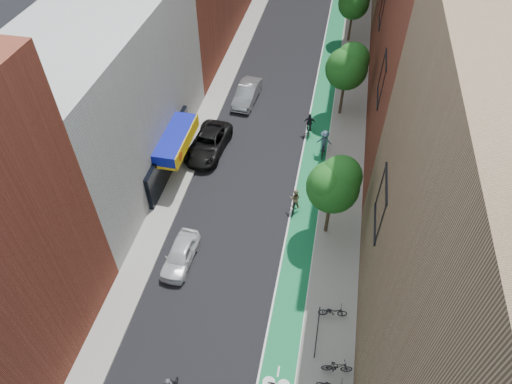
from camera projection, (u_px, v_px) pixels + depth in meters
The scene contains 17 objects.
ground at pixel (209, 352), 25.43m from camera, with size 160.00×160.00×0.00m, color black.
bike_lane at pixel (324, 100), 42.76m from camera, with size 2.00×68.00×0.01m, color #12663F.
sidewalk_left at pixel (220, 88), 44.08m from camera, with size 2.00×68.00×0.15m, color gray.
sidewalk_right at pixel (351, 102), 42.37m from camera, with size 3.00×68.00×0.15m, color gray.
building_left_white at pixel (105, 100), 32.29m from camera, with size 8.00×20.00×12.00m, color silver.
building_right_near_tan at pixel (487, 263), 18.75m from camera, with size 8.00×20.00×18.00m, color #8C6B4C.
tree_near at pixel (334, 184), 28.23m from camera, with size 3.40×3.36×6.42m.
tree_mid at pixel (347, 66), 37.69m from camera, with size 3.55×3.53×6.74m.
tree_far at pixel (355, 1), 47.60m from camera, with size 3.30×3.25×6.21m.
parked_car_white at pixel (180, 255), 29.31m from camera, with size 1.63×4.06×1.38m, color silver.
parked_car_black at pixel (208, 143), 37.02m from camera, with size 2.65×5.75×1.60m, color black.
parked_car_silver at pixel (247, 93), 42.10m from camera, with size 1.70×4.88×1.61m, color gray.
cyclist_lane_near at pixel (295, 202), 32.41m from camera, with size 0.80×1.71×1.94m.
cyclist_lane_mid at pixel (309, 127), 38.60m from camera, with size 1.00×1.69×2.04m.
cyclist_lane_far at pixel (324, 144), 36.65m from camera, with size 1.24×1.81×2.23m.
parked_bike_near at pixel (333, 311), 26.57m from camera, with size 0.59×1.70×0.89m, color black.
parked_bike_mid at pixel (337, 367), 24.18m from camera, with size 0.48×1.69×1.01m, color black.
Camera 1 is at (4.83, -10.70, 24.42)m, focal length 32.00 mm.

